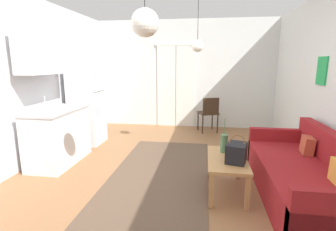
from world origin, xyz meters
name	(u,v)px	position (x,y,z in m)	size (l,w,h in m)	color
ground_plane	(162,191)	(0.00, 0.00, -0.05)	(4.97, 7.35, 0.10)	#8E603D
wall_back	(184,75)	(-0.01, 3.42, 1.31)	(4.57, 0.13, 2.63)	silver
area_rug	(160,174)	(-0.09, 0.38, 0.01)	(1.38, 3.04, 0.01)	brown
couch	(308,179)	(1.75, -0.06, 0.27)	(0.88, 2.06, 0.80)	maroon
coffee_table	(227,163)	(0.83, 0.02, 0.38)	(0.47, 0.91, 0.44)	#B27F4C
bamboo_vase	(224,143)	(0.79, 0.23, 0.57)	(0.09, 0.09, 0.46)	#47704C
handbag	(236,152)	(0.92, -0.09, 0.56)	(0.28, 0.33, 0.33)	black
refrigerator	(87,101)	(-1.79, 1.69, 0.85)	(0.58, 0.60, 1.70)	white
kitchen_counter	(55,113)	(-1.82, 0.62, 0.81)	(0.59, 1.13, 2.10)	silver
accent_chair	(209,112)	(0.63, 2.84, 0.48)	(0.53, 0.52, 0.83)	#382619
pendant_lamp_near	(145,23)	(-0.06, -0.53, 1.98)	(0.27, 0.27, 0.79)	black
pendant_lamp_far	(197,46)	(0.38, 1.39, 1.88)	(0.20, 0.20, 0.86)	black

